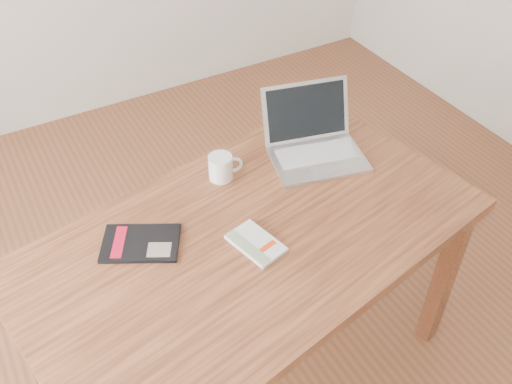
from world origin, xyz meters
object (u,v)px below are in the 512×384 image
black_guidebook (141,243)px  laptop (314,142)px  coffee_mug (221,167)px  white_guidebook (256,243)px  desk (252,253)px

black_guidebook → laptop: 0.71m
black_guidebook → coffee_mug: bearing=-37.1°
laptop → coffee_mug: laptop is taller
white_guidebook → laptop: 0.50m
desk → laptop: (0.39, 0.24, 0.14)m
black_guidebook → laptop: (0.70, 0.12, 0.04)m
coffee_mug → laptop: bearing=7.1°
laptop → coffee_mug: (-0.35, 0.04, -0.00)m
white_guidebook → laptop: laptop is taller
desk → coffee_mug: 0.31m
white_guidebook → coffee_mug: size_ratio=1.62×
desk → white_guidebook: white_guidebook is taller
desk → white_guidebook: bearing=-114.6°
white_guidebook → black_guidebook: bearing=136.6°
white_guidebook → laptop: size_ratio=0.50×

